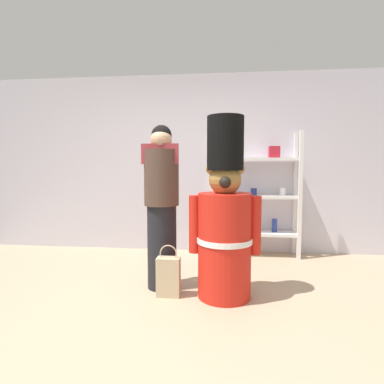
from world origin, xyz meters
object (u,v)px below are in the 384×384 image
person_shopper (162,205)px  teddy_bear_guard (225,223)px  shopping_bag (168,276)px  merchandise_shelf (254,193)px

person_shopper → teddy_bear_guard: bearing=-14.9°
person_shopper → shopping_bag: 0.71m
merchandise_shelf → shopping_bag: (-0.95, -1.52, -0.68)m
teddy_bear_guard → shopping_bag: bearing=-175.4°
person_shopper → shopping_bag: bearing=-63.8°
teddy_bear_guard → shopping_bag: (-0.54, -0.04, -0.52)m
merchandise_shelf → shopping_bag: merchandise_shelf is taller
merchandise_shelf → teddy_bear_guard: merchandise_shelf is taller
teddy_bear_guard → shopping_bag: 0.75m
merchandise_shelf → teddy_bear_guard: bearing=-105.7°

